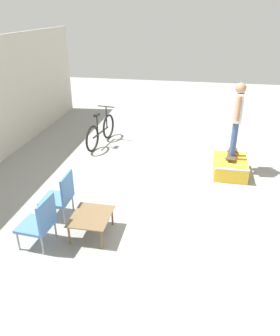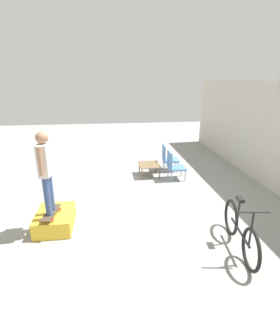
% 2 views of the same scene
% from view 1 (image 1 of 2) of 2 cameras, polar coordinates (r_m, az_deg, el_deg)
% --- Properties ---
extents(ground_plane, '(24.00, 24.00, 0.00)m').
position_cam_1_polar(ground_plane, '(6.97, 6.41, -5.12)').
color(ground_plane, gray).
extents(skate_ramp_box, '(1.06, 0.76, 0.38)m').
position_cam_1_polar(skate_ramp_box, '(8.10, 15.38, 0.20)').
color(skate_ramp_box, gold).
rests_on(skate_ramp_box, ground_plane).
extents(skateboard_on_ramp, '(0.76, 0.34, 0.07)m').
position_cam_1_polar(skateboard_on_ramp, '(8.15, 15.70, 2.36)').
color(skateboard_on_ramp, '#473828').
rests_on(skateboard_on_ramp, skate_ramp_box).
extents(person_skater, '(0.57, 0.24, 1.68)m').
position_cam_1_polar(person_skater, '(7.82, 16.59, 9.06)').
color(person_skater, '#384C7A').
rests_on(person_skater, skateboard_on_ramp).
extents(coffee_table, '(0.78, 0.66, 0.39)m').
position_cam_1_polar(coffee_table, '(5.77, -8.51, -8.56)').
color(coffee_table, brown).
rests_on(coffee_table, ground_plane).
extents(patio_chair_left, '(0.56, 0.56, 0.91)m').
position_cam_1_polar(patio_chair_left, '(5.63, -16.99, -8.84)').
color(patio_chair_left, '#99999E').
rests_on(patio_chair_left, ground_plane).
extents(patio_chair_right, '(0.52, 0.52, 0.91)m').
position_cam_1_polar(patio_chair_right, '(6.26, -13.61, -4.56)').
color(patio_chair_right, '#99999E').
rests_on(patio_chair_right, ground_plane).
extents(bicycle, '(1.80, 0.52, 1.03)m').
position_cam_1_polar(bicycle, '(9.52, -6.84, 6.32)').
color(bicycle, black).
rests_on(bicycle, ground_plane).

